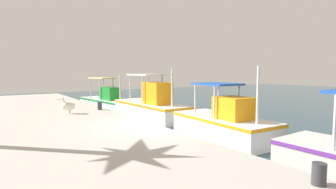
% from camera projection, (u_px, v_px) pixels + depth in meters
% --- Properties ---
extents(quay_pier, '(36.00, 10.00, 0.80)m').
position_uv_depth(quay_pier, '(12.00, 157.00, 7.83)').
color(quay_pier, '#BCB7AD').
rests_on(quay_pier, ground).
extents(fishing_boat_nearest, '(6.20, 2.45, 2.74)m').
position_uv_depth(fishing_boat_nearest, '(106.00, 101.00, 21.12)').
color(fishing_boat_nearest, white).
rests_on(fishing_boat_nearest, ground).
extents(fishing_boat_second, '(6.10, 2.23, 3.05)m').
position_uv_depth(fishing_boat_second, '(151.00, 106.00, 16.45)').
color(fishing_boat_second, white).
rests_on(fishing_boat_second, ground).
extents(fishing_boat_third, '(5.06, 2.30, 3.11)m').
position_uv_depth(fishing_boat_third, '(224.00, 123.00, 11.58)').
color(fishing_boat_third, white).
rests_on(fishing_boat_third, ground).
extents(pelican, '(0.58, 0.95, 0.82)m').
position_uv_depth(pelican, '(69.00, 106.00, 13.30)').
color(pelican, tan).
rests_on(pelican, quay_pier).
extents(mooring_bollard_nearest, '(0.23, 0.23, 0.44)m').
position_uv_depth(mooring_bollard_nearest, '(100.00, 106.00, 14.61)').
color(mooring_bollard_nearest, '#333338').
rests_on(mooring_bollard_nearest, quay_pier).
extents(mooring_bollard_second, '(0.26, 0.26, 0.42)m').
position_uv_depth(mooring_bollard_second, '(319.00, 174.00, 4.94)').
color(mooring_bollard_second, '#333338').
rests_on(mooring_bollard_second, quay_pier).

